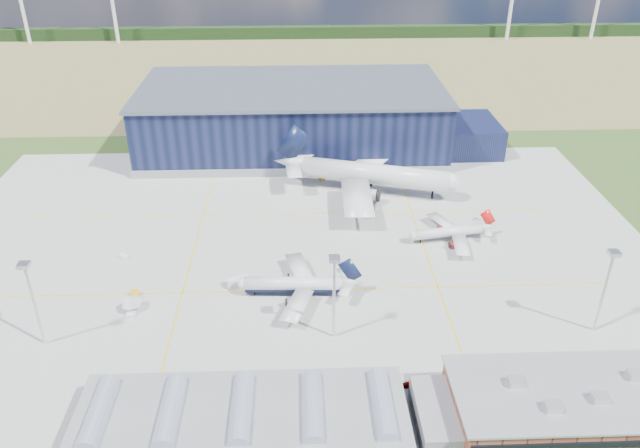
% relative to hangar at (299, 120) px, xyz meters
% --- Properties ---
extents(ground, '(600.00, 600.00, 0.00)m').
position_rel_hangar_xyz_m(ground, '(-2.81, -94.80, -11.62)').
color(ground, '#2E491B').
rests_on(ground, ground).
extents(apron, '(220.00, 160.00, 0.08)m').
position_rel_hangar_xyz_m(apron, '(-2.81, -84.80, -11.59)').
color(apron, gray).
rests_on(apron, ground).
extents(farmland, '(600.00, 220.00, 0.01)m').
position_rel_hangar_xyz_m(farmland, '(-2.81, 125.20, -11.62)').
color(farmland, olive).
rests_on(farmland, ground).
extents(treeline, '(600.00, 8.00, 8.00)m').
position_rel_hangar_xyz_m(treeline, '(-2.81, 205.20, -7.62)').
color(treeline, black).
rests_on(treeline, ground).
extents(hangar, '(145.00, 62.00, 26.10)m').
position_rel_hangar_xyz_m(hangar, '(0.00, 0.00, 0.00)').
color(hangar, black).
rests_on(hangar, ground).
extents(ops_building, '(46.00, 23.00, 10.90)m').
position_rel_hangar_xyz_m(ops_building, '(52.20, -154.81, -6.82)').
color(ops_building, brown).
rests_on(ops_building, ground).
extents(glass_concourse, '(78.00, 23.00, 8.60)m').
position_rel_hangar_xyz_m(glass_concourse, '(-9.26, -154.80, -7.93)').
color(glass_concourse, black).
rests_on(glass_concourse, ground).
extents(light_mast_west, '(2.60, 2.60, 23.00)m').
position_rel_hangar_xyz_m(light_mast_west, '(-62.81, -124.80, 3.82)').
color(light_mast_west, silver).
rests_on(light_mast_west, ground).
extents(light_mast_center, '(2.60, 2.60, 23.00)m').
position_rel_hangar_xyz_m(light_mast_center, '(7.19, -124.80, 3.82)').
color(light_mast_center, silver).
rests_on(light_mast_center, ground).
extents(light_mast_east, '(2.60, 2.60, 23.00)m').
position_rel_hangar_xyz_m(light_mast_east, '(72.19, -124.80, 3.82)').
color(light_mast_east, silver).
rests_on(light_mast_east, ground).
extents(airliner_navy, '(35.39, 34.68, 11.13)m').
position_rel_hangar_xyz_m(airliner_navy, '(-2.45, -106.80, -6.05)').
color(airliner_navy, silver).
rests_on(airliner_navy, ground).
extents(airliner_red, '(32.86, 32.35, 9.34)m').
position_rel_hangar_xyz_m(airliner_red, '(45.39, -79.58, -6.94)').
color(airliner_red, silver).
rests_on(airliner_red, ground).
extents(airliner_widebody, '(83.97, 83.01, 21.96)m').
position_rel_hangar_xyz_m(airliner_widebody, '(25.96, -44.62, -0.64)').
color(airliner_widebody, silver).
rests_on(airliner_widebody, ground).
extents(gse_tug_a, '(3.11, 3.94, 1.43)m').
position_rel_hangar_xyz_m(gse_tug_a, '(-45.18, -106.25, -10.90)').
color(gse_tug_a, gold).
rests_on(gse_tug_a, ground).
extents(gse_van_a, '(6.36, 4.26, 2.56)m').
position_rel_hangar_xyz_m(gse_van_a, '(-17.91, -102.09, -10.34)').
color(gse_van_a, silver).
rests_on(gse_van_a, ground).
extents(gse_tug_c, '(2.36, 3.47, 1.44)m').
position_rel_hangar_xyz_m(gse_tug_c, '(8.07, -32.80, -10.90)').
color(gse_tug_c, gold).
rests_on(gse_tug_c, ground).
extents(gse_cart_b, '(3.43, 3.31, 1.24)m').
position_rel_hangar_xyz_m(gse_cart_b, '(-52.96, -86.50, -10.99)').
color(gse_cart_b, silver).
rests_on(gse_cart_b, ground).
extents(airstair, '(3.70, 5.20, 3.09)m').
position_rel_hangar_xyz_m(airstair, '(-44.42, -112.26, -10.07)').
color(airstair, silver).
rests_on(airstair, ground).
extents(car_a, '(3.56, 1.52, 1.20)m').
position_rel_hangar_xyz_m(car_a, '(23.11, -142.80, -11.02)').
color(car_a, '#99999E').
rests_on(car_a, ground).
extents(car_b, '(4.28, 2.10, 1.35)m').
position_rel_hangar_xyz_m(car_b, '(-3.62, -140.85, -10.94)').
color(car_b, '#99999E').
rests_on(car_b, ground).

